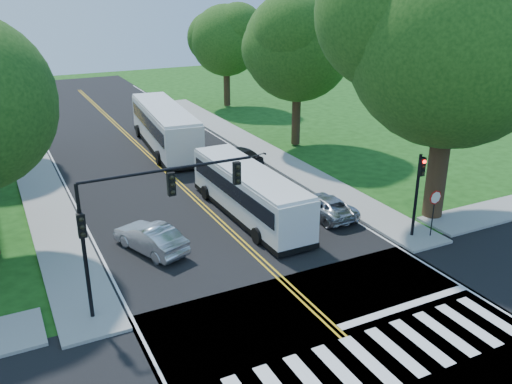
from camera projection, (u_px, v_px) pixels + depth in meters
ground at (360, 353)px, 19.53m from camera, size 140.00×140.00×0.00m
road at (188, 192)px, 34.51m from camera, size 14.00×96.00×0.01m
cross_road at (360, 353)px, 19.53m from camera, size 60.00×12.00×0.01m
center_line at (168, 173)px, 37.83m from camera, size 0.36×70.00×0.01m
edge_line_w at (67, 189)px, 34.98m from camera, size 0.12×70.00×0.01m
edge_line_e at (255, 160)px, 40.69m from camera, size 0.12×70.00×0.01m
crosswalk at (369, 361)px, 19.11m from camera, size 12.60×3.00×0.01m
stop_bar at (405, 306)px, 22.33m from camera, size 6.60×0.40×0.01m
sidewalk_nw at (37, 178)px, 36.82m from camera, size 2.60×40.00×0.15m
sidewalk_ne at (255, 146)px, 43.79m from camera, size 2.60×40.00×0.15m
tree_ne_big at (454, 43)px, 27.32m from camera, size 10.80×10.80×14.91m
tree_east_mid at (298, 47)px, 41.48m from camera, size 8.40×8.40×11.93m
tree_east_far at (226, 41)px, 55.57m from camera, size 7.20×7.20×10.34m
signal_nw at (143, 208)px, 20.83m from camera, size 7.15×0.46×5.66m
signal_ne at (418, 185)px, 27.26m from camera, size 0.30×0.46×4.40m
stop_sign at (435, 202)px, 27.55m from camera, size 0.76×0.08×2.53m
bus_lead at (249, 192)px, 30.39m from camera, size 2.75×10.90×2.81m
bus_follow at (165, 127)px, 42.92m from camera, size 3.97×13.18×3.36m
hatchback at (150, 238)px, 26.68m from camera, size 2.94×4.58×1.42m
suv at (325, 206)px, 30.78m from camera, size 2.12×4.41×1.21m
dark_sedan at (237, 156)px, 39.36m from camera, size 2.97×4.83×1.31m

